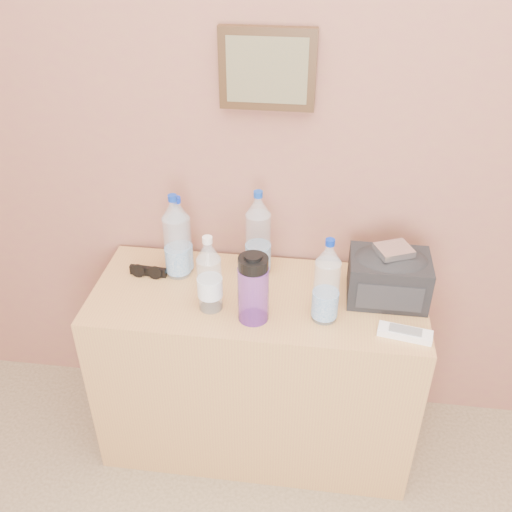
{
  "coord_description": "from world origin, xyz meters",
  "views": [
    {
      "loc": [
        -0.03,
        0.22,
        1.89
      ],
      "look_at": [
        -0.22,
        1.71,
        0.89
      ],
      "focal_mm": 40.0,
      "sensor_mm": 36.0,
      "label": 1
    }
  ],
  "objects_px": {
    "toiletry_bag": "(389,276)",
    "foil_packet": "(394,250)",
    "pet_large_a": "(176,240)",
    "nalgene_bottle": "(253,288)",
    "pet_large_b": "(180,239)",
    "pet_large_c": "(258,237)",
    "pet_large_d": "(327,285)",
    "pet_small": "(209,278)",
    "dresser": "(257,370)",
    "sunglasses": "(148,271)",
    "ac_remote": "(405,333)"
  },
  "relations": [
    {
      "from": "dresser",
      "to": "toiletry_bag",
      "type": "xyz_separation_m",
      "value": [
        0.43,
        0.04,
        0.44
      ]
    },
    {
      "from": "pet_large_b",
      "to": "pet_large_c",
      "type": "height_order",
      "value": "pet_large_c"
    },
    {
      "from": "pet_large_b",
      "to": "toiletry_bag",
      "type": "relative_size",
      "value": 1.13
    },
    {
      "from": "dresser",
      "to": "pet_large_b",
      "type": "height_order",
      "value": "pet_large_b"
    },
    {
      "from": "pet_large_a",
      "to": "nalgene_bottle",
      "type": "height_order",
      "value": "pet_large_a"
    },
    {
      "from": "dresser",
      "to": "pet_large_a",
      "type": "height_order",
      "value": "pet_large_a"
    },
    {
      "from": "pet_large_d",
      "to": "pet_large_a",
      "type": "bearing_deg",
      "value": 160.96
    },
    {
      "from": "pet_large_c",
      "to": "foil_packet",
      "type": "height_order",
      "value": "pet_large_c"
    },
    {
      "from": "pet_large_b",
      "to": "foil_packet",
      "type": "distance_m",
      "value": 0.73
    },
    {
      "from": "dresser",
      "to": "pet_small",
      "type": "bearing_deg",
      "value": -148.58
    },
    {
      "from": "pet_large_a",
      "to": "sunglasses",
      "type": "bearing_deg",
      "value": -166.6
    },
    {
      "from": "sunglasses",
      "to": "ac_remote",
      "type": "xyz_separation_m",
      "value": [
        0.88,
        -0.21,
        -0.01
      ]
    },
    {
      "from": "toiletry_bag",
      "to": "foil_packet",
      "type": "relative_size",
      "value": 2.42
    },
    {
      "from": "dresser",
      "to": "pet_large_d",
      "type": "bearing_deg",
      "value": -22.04
    },
    {
      "from": "pet_small",
      "to": "foil_packet",
      "type": "xyz_separation_m",
      "value": [
        0.58,
        0.13,
        0.07
      ]
    },
    {
      "from": "pet_large_b",
      "to": "pet_large_c",
      "type": "relative_size",
      "value": 0.92
    },
    {
      "from": "pet_large_d",
      "to": "pet_small",
      "type": "height_order",
      "value": "pet_large_d"
    },
    {
      "from": "foil_packet",
      "to": "pet_large_b",
      "type": "bearing_deg",
      "value": 174.75
    },
    {
      "from": "pet_large_a",
      "to": "pet_large_b",
      "type": "distance_m",
      "value": 0.03
    },
    {
      "from": "pet_large_a",
      "to": "sunglasses",
      "type": "xyz_separation_m",
      "value": [
        -0.11,
        -0.03,
        -0.12
      ]
    },
    {
      "from": "ac_remote",
      "to": "nalgene_bottle",
      "type": "bearing_deg",
      "value": -172.88
    },
    {
      "from": "toiletry_bag",
      "to": "nalgene_bottle",
      "type": "bearing_deg",
      "value": -158.68
    },
    {
      "from": "pet_large_b",
      "to": "toiletry_bag",
      "type": "distance_m",
      "value": 0.72
    },
    {
      "from": "dresser",
      "to": "nalgene_bottle",
      "type": "height_order",
      "value": "nalgene_bottle"
    },
    {
      "from": "pet_large_c",
      "to": "ac_remote",
      "type": "xyz_separation_m",
      "value": [
        0.49,
        -0.29,
        -0.13
      ]
    },
    {
      "from": "pet_large_c",
      "to": "toiletry_bag",
      "type": "distance_m",
      "value": 0.46
    },
    {
      "from": "nalgene_bottle",
      "to": "toiletry_bag",
      "type": "height_order",
      "value": "nalgene_bottle"
    },
    {
      "from": "pet_large_c",
      "to": "nalgene_bottle",
      "type": "bearing_deg",
      "value": -85.89
    },
    {
      "from": "pet_large_b",
      "to": "pet_large_d",
      "type": "distance_m",
      "value": 0.55
    },
    {
      "from": "sunglasses",
      "to": "ac_remote",
      "type": "bearing_deg",
      "value": -9.9
    },
    {
      "from": "pet_small",
      "to": "pet_large_a",
      "type": "bearing_deg",
      "value": 130.85
    },
    {
      "from": "dresser",
      "to": "pet_large_c",
      "type": "bearing_deg",
      "value": 96.41
    },
    {
      "from": "dresser",
      "to": "pet_large_c",
      "type": "height_order",
      "value": "pet_large_c"
    },
    {
      "from": "pet_large_b",
      "to": "pet_small",
      "type": "distance_m",
      "value": 0.25
    },
    {
      "from": "pet_small",
      "to": "toiletry_bag",
      "type": "bearing_deg",
      "value": 12.91
    },
    {
      "from": "pet_large_c",
      "to": "sunglasses",
      "type": "relative_size",
      "value": 2.4
    },
    {
      "from": "pet_large_c",
      "to": "pet_small",
      "type": "xyz_separation_m",
      "value": [
        -0.13,
        -0.23,
        -0.02
      ]
    },
    {
      "from": "toiletry_bag",
      "to": "foil_packet",
      "type": "xyz_separation_m",
      "value": [
        0.0,
        0.0,
        0.1
      ]
    },
    {
      "from": "ac_remote",
      "to": "foil_packet",
      "type": "distance_m",
      "value": 0.27
    },
    {
      "from": "toiletry_bag",
      "to": "foil_packet",
      "type": "distance_m",
      "value": 0.1
    },
    {
      "from": "pet_small",
      "to": "dresser",
      "type": "bearing_deg",
      "value": 31.42
    },
    {
      "from": "nalgene_bottle",
      "to": "toiletry_bag",
      "type": "xyz_separation_m",
      "value": [
        0.43,
        0.17,
        -0.03
      ]
    },
    {
      "from": "pet_large_b",
      "to": "sunglasses",
      "type": "distance_m",
      "value": 0.17
    },
    {
      "from": "pet_large_a",
      "to": "ac_remote",
      "type": "distance_m",
      "value": 0.82
    },
    {
      "from": "pet_large_d",
      "to": "nalgene_bottle",
      "type": "relative_size",
      "value": 1.23
    },
    {
      "from": "sunglasses",
      "to": "toiletry_bag",
      "type": "xyz_separation_m",
      "value": [
        0.83,
        -0.02,
        0.07
      ]
    },
    {
      "from": "nalgene_bottle",
      "to": "foil_packet",
      "type": "xyz_separation_m",
      "value": [
        0.43,
        0.17,
        0.07
      ]
    },
    {
      "from": "pet_large_c",
      "to": "pet_large_d",
      "type": "height_order",
      "value": "pet_large_c"
    },
    {
      "from": "dresser",
      "to": "pet_large_d",
      "type": "xyz_separation_m",
      "value": [
        0.23,
        -0.09,
        0.48
      ]
    },
    {
      "from": "nalgene_bottle",
      "to": "ac_remote",
      "type": "height_order",
      "value": "nalgene_bottle"
    }
  ]
}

